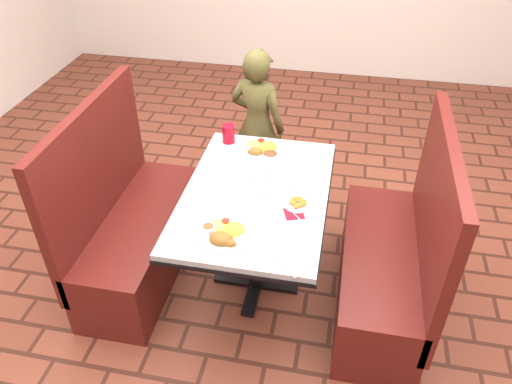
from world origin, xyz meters
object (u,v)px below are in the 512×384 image
booth_bench_left (133,230)px  diner_person (257,126)px  near_dinner_plate (225,232)px  booth_bench_right (389,265)px  red_tumbler (228,134)px  far_dinner_plate (262,147)px  dining_table (256,205)px  plantain_plate (298,203)px

booth_bench_left → diner_person: bearing=59.3°
booth_bench_left → near_dinner_plate: 0.94m
booth_bench_right → red_tumbler: 1.28m
booth_bench_right → far_dinner_plate: booth_bench_right is taller
dining_table → red_tumbler: (-0.28, 0.50, 0.16)m
booth_bench_left → booth_bench_right: (1.60, 0.00, 0.00)m
dining_table → booth_bench_left: size_ratio=1.01×
plantain_plate → diner_person: bearing=111.9°
diner_person → near_dinner_plate: (0.11, -1.42, 0.19)m
far_dinner_plate → diner_person: bearing=104.0°
far_dinner_plate → near_dinner_plate: bearing=-92.3°
near_dinner_plate → red_tumbler: bearing=102.7°
booth_bench_left → far_dinner_plate: booth_bench_left is taller
diner_person → far_dinner_plate: bearing=120.7°
booth_bench_right → far_dinner_plate: (-0.84, 0.43, 0.45)m
dining_table → plantain_plate: (0.24, -0.07, 0.11)m
dining_table → booth_bench_right: booth_bench_right is taller
booth_bench_left → near_dinner_plate: bearing=-28.8°
dining_table → plantain_plate: plantain_plate is taller
far_dinner_plate → plantain_plate: bearing=-59.8°
booth_bench_right → near_dinner_plate: size_ratio=4.29×
dining_table → booth_bench_left: (-0.80, 0.00, -0.32)m
far_dinner_plate → dining_table: bearing=-83.9°
diner_person → near_dinner_plate: size_ratio=4.25×
red_tumbler → plantain_plate: bearing=-47.3°
booth_bench_right → plantain_plate: 0.70m
booth_bench_left → plantain_plate: (1.04, -0.07, 0.43)m
dining_table → diner_person: bearing=100.7°
booth_bench_right → diner_person: size_ratio=1.01×
dining_table → plantain_plate: bearing=-15.6°
booth_bench_right → near_dinner_plate: bearing=-155.7°
near_dinner_plate → red_tumbler: red_tumbler is taller
diner_person → red_tumbler: bearing=97.0°
dining_table → near_dinner_plate: 0.42m
dining_table → far_dinner_plate: far_dinner_plate is taller
diner_person → red_tumbler: (-0.09, -0.52, 0.21)m
dining_table → diner_person: diner_person is taller
dining_table → near_dinner_plate: bearing=-101.4°
dining_table → red_tumbler: size_ratio=10.21×
booth_bench_left → red_tumbler: (0.52, 0.50, 0.48)m
plantain_plate → red_tumbler: (-0.53, 0.57, 0.05)m
booth_bench_left → red_tumbler: bearing=44.2°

